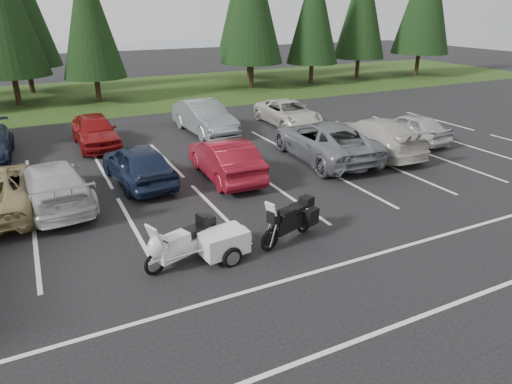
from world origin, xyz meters
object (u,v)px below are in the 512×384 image
object	(u,v)px
car_near_6	(324,140)
adventure_motorcycle	(288,218)
car_near_3	(52,184)
car_far_2	(95,131)
car_near_8	(410,127)
car_far_4	(288,113)
cargo_trailer	(223,245)
car_near_5	(225,159)
touring_motorcycle	(180,239)
car_near_4	(138,164)
car_far_3	(204,117)
car_near_7	(373,136)

from	to	relation	value
car_near_6	adventure_motorcycle	xyz separation A→B (m)	(-5.17, -5.80, -0.10)
car_near_3	car_far_2	size ratio (longest dim) A/B	1.15
car_near_8	adventure_motorcycle	distance (m)	12.22
car_near_6	car_far_4	bearing A→B (deg)	-100.91
cargo_trailer	adventure_motorcycle	size ratio (longest dim) A/B	0.74
car_near_5	car_near_8	bearing A→B (deg)	-174.02
car_far_4	touring_motorcycle	world-z (taller)	touring_motorcycle
car_near_4	car_near_6	world-z (taller)	car_near_6
car_far_3	car_near_3	bearing A→B (deg)	-143.69
car_near_4	adventure_motorcycle	size ratio (longest dim) A/B	1.88
car_far_4	cargo_trailer	world-z (taller)	car_far_4
car_near_7	car_far_4	bearing A→B (deg)	-82.15
touring_motorcycle	car_far_3	bearing A→B (deg)	47.65
car_far_4	touring_motorcycle	distance (m)	15.20
car_near_4	car_far_3	size ratio (longest dim) A/B	0.89
car_far_2	car_near_7	bearing A→B (deg)	-32.27
car_near_3	car_near_8	distance (m)	16.20
car_far_4	car_far_3	bearing A→B (deg)	175.83
car_near_3	car_near_5	xyz separation A→B (m)	(6.12, -0.10, 0.02)
car_far_3	car_near_5	bearing A→B (deg)	-107.71
car_near_5	car_far_2	size ratio (longest dim) A/B	1.04
car_near_4	car_near_6	bearing A→B (deg)	170.14
car_near_4	car_far_4	xyz separation A→B (m)	(9.53, 5.31, -0.09)
adventure_motorcycle	touring_motorcycle	bearing A→B (deg)	156.68
car_near_6	cargo_trailer	size ratio (longest dim) A/B	3.39
car_far_3	car_near_8	bearing A→B (deg)	-39.04
cargo_trailer	adventure_motorcycle	world-z (taller)	adventure_motorcycle
car_near_5	car_far_3	size ratio (longest dim) A/B	0.92
car_near_4	touring_motorcycle	size ratio (longest dim) A/B	1.83
car_near_8	adventure_motorcycle	size ratio (longest dim) A/B	1.73
car_near_3	adventure_motorcycle	bearing A→B (deg)	129.76
car_near_4	car_far_2	size ratio (longest dim) A/B	1.01
car_near_3	cargo_trailer	xyz separation A→B (m)	(3.69, -5.74, -0.34)
adventure_motorcycle	car_near_6	bearing A→B (deg)	28.86
car_near_6	car_far_2	bearing A→B (deg)	-32.04
car_near_5	car_far_2	xyz separation A→B (m)	(-3.81, 6.62, -0.01)
car_far_2	cargo_trailer	distance (m)	12.35
car_near_3	touring_motorcycle	bearing A→B (deg)	110.46
car_near_6	car_far_4	xyz separation A→B (m)	(1.67, 5.95, -0.15)
car_far_3	cargo_trailer	distance (m)	12.94
car_near_7	car_far_3	distance (m)	8.64
car_near_7	car_near_4	bearing A→B (deg)	-4.05
car_near_7	adventure_motorcycle	xyz separation A→B (m)	(-7.59, -5.54, -0.07)
car_near_5	adventure_motorcycle	size ratio (longest dim) A/B	1.95
car_near_6	touring_motorcycle	world-z (taller)	car_near_6
car_near_7	car_far_3	size ratio (longest dim) A/B	1.09
car_near_3	car_far_4	bearing A→B (deg)	-159.40
cargo_trailer	adventure_motorcycle	xyz separation A→B (m)	(1.99, 0.07, 0.32)
car_near_5	car_near_7	world-z (taller)	car_near_7
car_far_4	car_near_6	bearing A→B (deg)	-104.47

